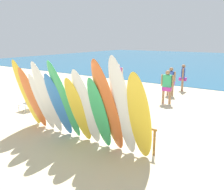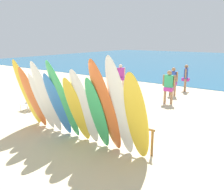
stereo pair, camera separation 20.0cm
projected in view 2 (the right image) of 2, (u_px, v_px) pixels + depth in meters
name	position (u px, v px, depth m)	size (l,w,h in m)	color
ground	(203.00, 78.00, 18.60)	(60.00, 60.00, 0.00)	beige
surfboard_rack	(86.00, 117.00, 7.38)	(4.74, 0.07, 0.76)	brown
surfboard_yellow_0	(27.00, 94.00, 7.96)	(0.50, 0.08, 2.55)	yellow
surfboard_orange_1	(33.00, 99.00, 7.75)	(0.54, 0.06, 2.35)	orange
surfboard_white_2	(42.00, 103.00, 7.54)	(0.50, 0.08, 2.18)	white
surfboard_white_3	(47.00, 99.00, 7.19)	(0.53, 0.07, 2.62)	white
surfboard_blue_4	(58.00, 106.00, 7.05)	(0.52, 0.07, 2.30)	#337AD1
surfboard_green_5	(64.00, 102.00, 6.80)	(0.53, 0.08, 2.69)	#38B266
surfboard_yellow_6	(77.00, 111.00, 6.62)	(0.54, 0.07, 2.25)	yellow
surfboard_white_7	(85.00, 109.00, 6.40)	(0.56, 0.07, 2.49)	white
surfboard_green_8	(98.00, 115.00, 6.19)	(0.47, 0.07, 2.29)	#38B266
surfboard_orange_9	(106.00, 109.00, 5.93)	(0.58, 0.06, 2.80)	orange
surfboard_white_10	(120.00, 110.00, 5.66)	(0.52, 0.07, 2.88)	white
surfboard_yellow_11	(137.00, 119.00, 5.49)	(0.56, 0.07, 2.54)	yellow
beachgoer_by_water	(173.00, 80.00, 12.54)	(0.57, 0.30, 1.55)	#9E704C
beachgoer_near_rack	(186.00, 76.00, 13.66)	(0.41, 0.58, 1.57)	#9E704C
beachgoer_midbeach	(121.00, 75.00, 13.99)	(0.43, 0.46, 1.56)	beige
beachgoer_strolling	(169.00, 85.00, 10.98)	(0.61, 0.26, 1.61)	#9E704C
beach_chair_red	(30.00, 100.00, 10.20)	(0.57, 0.72, 0.82)	#B7B7BC
beach_chair_blue	(59.00, 92.00, 11.71)	(0.74, 0.86, 0.80)	#B7B7BC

